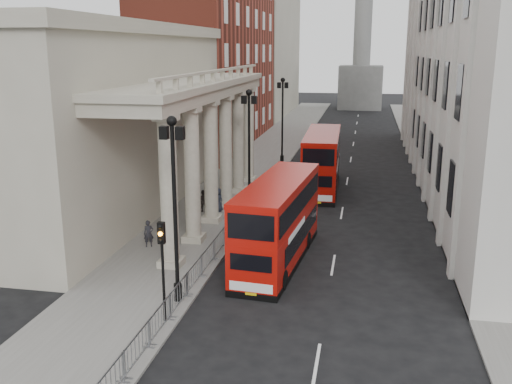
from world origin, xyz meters
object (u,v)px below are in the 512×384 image
(monument_column, at_px, (363,21))
(pedestrian_b, at_px, (203,201))
(pedestrian_a, at_px, (149,234))
(pedestrian_c, at_px, (218,200))
(lamp_post_mid, at_px, (249,140))
(bus_near, at_px, (278,220))
(bus_far, at_px, (322,160))
(lamp_post_south, at_px, (174,198))
(lamp_post_north, at_px, (282,115))
(traffic_light, at_px, (162,253))

(monument_column, bearing_deg, pedestrian_b, -97.32)
(pedestrian_a, bearing_deg, pedestrian_c, 49.17)
(monument_column, bearing_deg, pedestrian_c, -96.56)
(monument_column, relative_size, pedestrian_b, 35.21)
(lamp_post_mid, height_order, bus_near, lamp_post_mid)
(pedestrian_b, distance_m, pedestrian_c, 1.05)
(bus_far, distance_m, pedestrian_b, 11.41)
(lamp_post_south, bearing_deg, pedestrian_a, 120.97)
(lamp_post_south, bearing_deg, bus_near, 58.75)
(pedestrian_a, distance_m, pedestrian_b, 7.67)
(lamp_post_north, relative_size, bus_near, 0.79)
(lamp_post_mid, relative_size, pedestrian_a, 5.38)
(lamp_post_mid, relative_size, lamp_post_north, 1.00)
(monument_column, xyz_separation_m, bus_far, (-1.98, -65.42, -13.55))
(monument_column, xyz_separation_m, lamp_post_south, (-6.60, -88.00, -11.07))
(lamp_post_south, bearing_deg, pedestrian_c, 97.42)
(pedestrian_c, bearing_deg, traffic_light, -57.93)
(traffic_light, bearing_deg, lamp_post_south, 92.84)
(lamp_post_north, bearing_deg, lamp_post_mid, -90.00)
(monument_column, height_order, lamp_post_north, monument_column)
(bus_near, distance_m, pedestrian_a, 7.70)
(lamp_post_mid, distance_m, pedestrian_c, 4.67)
(monument_column, distance_m, lamp_post_south, 88.94)
(monument_column, height_order, bus_near, monument_column)
(traffic_light, height_order, pedestrian_c, traffic_light)
(lamp_post_mid, bearing_deg, pedestrian_a, -112.50)
(lamp_post_mid, distance_m, bus_near, 10.97)
(pedestrian_b, height_order, pedestrian_c, pedestrian_c)
(lamp_post_north, bearing_deg, pedestrian_c, -96.06)
(lamp_post_south, bearing_deg, lamp_post_mid, 90.00)
(bus_near, xyz_separation_m, pedestrian_b, (-6.52, 8.16, -1.44))
(pedestrian_a, xyz_separation_m, pedestrian_b, (1.03, 7.60, -0.00))
(bus_near, xyz_separation_m, pedestrian_c, (-5.50, 8.40, -1.38))
(lamp_post_mid, bearing_deg, pedestrian_c, -139.03)
(monument_column, bearing_deg, lamp_post_north, -96.72)
(traffic_light, height_order, pedestrian_a, traffic_light)
(lamp_post_north, relative_size, pedestrian_c, 5.03)
(lamp_post_mid, height_order, pedestrian_c, lamp_post_mid)
(lamp_post_mid, relative_size, bus_far, 0.77)
(traffic_light, bearing_deg, pedestrian_b, 100.49)
(pedestrian_a, relative_size, pedestrian_c, 0.93)
(pedestrian_a, bearing_deg, lamp_post_north, 55.06)
(lamp_post_south, relative_size, traffic_light, 1.93)
(monument_column, bearing_deg, lamp_post_south, -94.29)
(lamp_post_mid, distance_m, bus_far, 8.42)
(lamp_post_mid, bearing_deg, pedestrian_b, -147.24)
(bus_far, distance_m, pedestrian_a, 18.24)
(bus_far, height_order, pedestrian_c, bus_far)
(lamp_post_north, distance_m, bus_far, 10.78)
(monument_column, xyz_separation_m, pedestrian_a, (-10.52, -81.47, -15.09))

